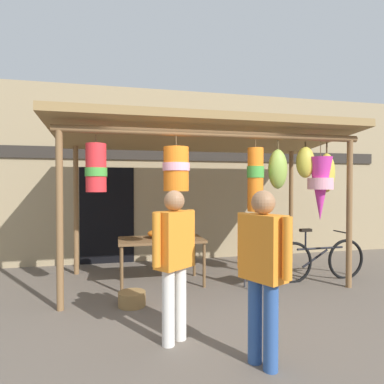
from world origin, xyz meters
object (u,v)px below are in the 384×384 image
at_px(display_table, 161,243).
at_px(flower_heap_on_table, 167,233).
at_px(wicker_basket_by_table, 132,299).
at_px(parked_bicycle, 320,260).
at_px(folding_chair, 258,257).
at_px(vendor_in_orange, 263,263).
at_px(customer_foreground, 174,253).

relative_size(display_table, flower_heap_on_table, 2.21).
xyz_separation_m(wicker_basket_by_table, parked_bicycle, (3.20, 0.50, 0.25)).
relative_size(folding_chair, vendor_in_orange, 0.53).
bearing_deg(customer_foreground, display_table, 86.19).
relative_size(parked_bicycle, customer_foreground, 1.11).
distance_m(display_table, parked_bicycle, 2.73).
height_order(display_table, customer_foreground, customer_foreground).
xyz_separation_m(display_table, vendor_in_orange, (0.56, -2.69, 0.25)).
xyz_separation_m(folding_chair, wicker_basket_by_table, (-1.97, -0.31, -0.41)).
xyz_separation_m(flower_heap_on_table, folding_chair, (1.34, -0.66, -0.33)).
xyz_separation_m(vendor_in_orange, customer_foreground, (-0.69, 0.63, -0.00)).
relative_size(folding_chair, parked_bicycle, 0.48).
bearing_deg(customer_foreground, parked_bicycle, 30.31).
bearing_deg(customer_foreground, folding_chair, 42.60).
height_order(parked_bicycle, customer_foreground, customer_foreground).
height_order(folding_chair, wicker_basket_by_table, folding_chair).
height_order(vendor_in_orange, customer_foreground, vendor_in_orange).
height_order(parked_bicycle, vendor_in_orange, vendor_in_orange).
xyz_separation_m(display_table, folding_chair, (1.45, -0.60, -0.17)).
height_order(display_table, vendor_in_orange, vendor_in_orange).
bearing_deg(vendor_in_orange, display_table, 101.73).
xyz_separation_m(wicker_basket_by_table, vendor_in_orange, (1.08, -1.77, 0.84)).
relative_size(flower_heap_on_table, folding_chair, 0.75).
relative_size(flower_heap_on_table, vendor_in_orange, 0.40).
bearing_deg(folding_chair, display_table, 157.44).
relative_size(display_table, folding_chair, 1.65).
xyz_separation_m(flower_heap_on_table, customer_foreground, (-0.24, -2.12, 0.10)).
distance_m(folding_chair, wicker_basket_by_table, 2.03).
bearing_deg(display_table, flower_heap_on_table, 28.31).
bearing_deg(vendor_in_orange, folding_chair, 66.92).
xyz_separation_m(display_table, customer_foreground, (-0.14, -2.06, 0.25)).
bearing_deg(wicker_basket_by_table, customer_foreground, -71.54).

